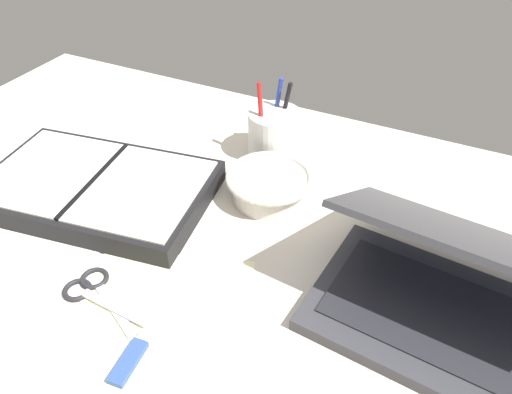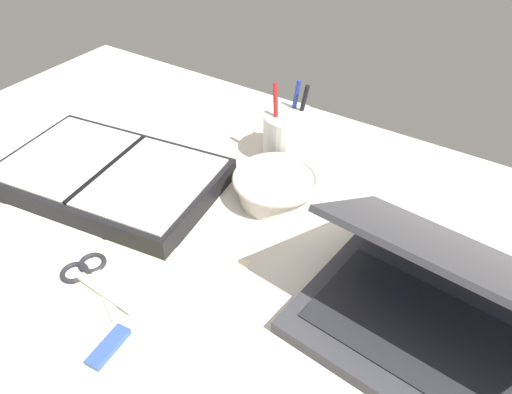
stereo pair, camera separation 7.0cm
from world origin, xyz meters
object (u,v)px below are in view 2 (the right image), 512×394
Objects in this scene: bowl at (277,186)px; scissors at (89,274)px; laptop at (448,316)px; pen_cup at (289,136)px; planner at (110,176)px.

scissors is at bearing -113.82° from bowl.
pen_cup is (-35.26, 23.81, 0.06)cm from laptop.
laptop reaches higher than scissors.
pen_cup is at bearing 151.33° from laptop.
planner is at bearing -130.76° from pen_cup.
bowl is at bearing 17.44° from planner.
bowl is at bearing -68.66° from pen_cup.
pen_cup is 31.62cm from planner.
pen_cup is at bearing 93.75° from scissors.
scissors is at bearing -101.32° from pen_cup.
pen_cup is 0.37× the size of planner.
laptop is 42.55cm from pen_cup.
scissors is (-12.56, -28.45, -2.26)cm from bowl.
pen_cup is 1.07× the size of scissors.
laptop reaches higher than pen_cup.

